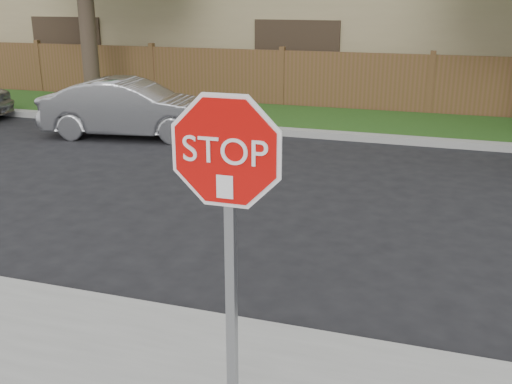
% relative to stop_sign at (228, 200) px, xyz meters
% --- Properties ---
extents(ground, '(90.00, 90.00, 0.00)m').
position_rel_stop_sign_xyz_m(ground, '(0.75, 1.48, -1.83)').
color(ground, black).
rests_on(ground, ground).
extents(far_curb, '(70.00, 0.30, 0.15)m').
position_rel_stop_sign_xyz_m(far_curb, '(0.75, 9.63, -1.75)').
color(far_curb, gray).
rests_on(far_curb, ground).
extents(grass_strip, '(70.00, 3.00, 0.12)m').
position_rel_stop_sign_xyz_m(grass_strip, '(0.75, 11.28, -1.77)').
color(grass_strip, '#1E4714').
rests_on(grass_strip, ground).
extents(fence, '(70.00, 0.12, 1.60)m').
position_rel_stop_sign_xyz_m(fence, '(0.75, 12.88, -1.03)').
color(fence, brown).
rests_on(fence, ground).
extents(stop_sign, '(1.01, 0.13, 2.55)m').
position_rel_stop_sign_xyz_m(stop_sign, '(0.00, 0.00, 0.00)').
color(stop_sign, gray).
rests_on(stop_sign, sidewalk_near).
extents(sedan_left, '(4.07, 1.97, 1.28)m').
position_rel_stop_sign_xyz_m(sedan_left, '(-5.50, 8.42, -1.19)').
color(sedan_left, '#9C9DA0').
rests_on(sedan_left, ground).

